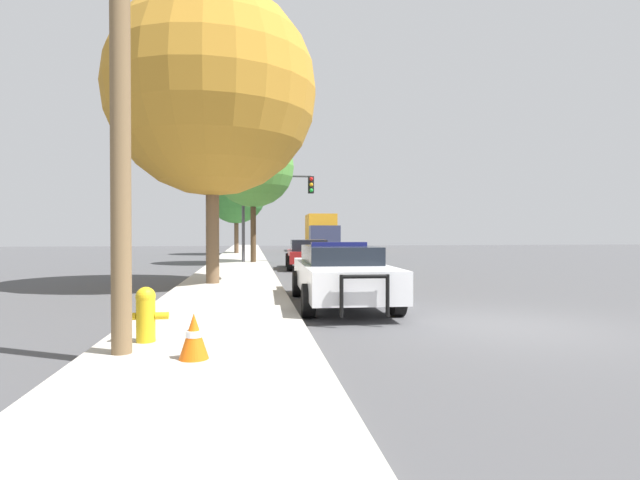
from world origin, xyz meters
TOP-DOWN VIEW (x-y plane):
  - ground_plane at (0.00, 0.00)m, footprint 110.00×110.00m
  - sidewalk_left at (-5.10, 0.00)m, footprint 3.00×110.00m
  - police_car at (-2.45, 3.06)m, footprint 2.12×5.46m
  - fire_hydrant at (-5.95, -1.01)m, footprint 0.62×0.27m
  - utility_pole at (-6.11, -1.65)m, footprint 1.40×0.25m
  - traffic_light at (-3.31, 18.08)m, footprint 3.79×0.35m
  - car_background_midblock at (-1.89, 14.43)m, footprint 2.16×4.25m
  - car_background_distant at (2.22, 38.14)m, footprint 2.07×3.98m
  - box_truck at (1.74, 35.83)m, footprint 2.93×7.48m
  - tree_sidewalk_mid at (-4.36, 17.95)m, footprint 4.24×4.24m
  - tree_sidewalk_far at (-5.56, 29.75)m, footprint 4.40×4.40m
  - tree_sidewalk_near at (-5.64, 7.15)m, footprint 6.28×6.28m
  - traffic_cone at (-5.18, -2.06)m, footprint 0.36×0.36m

SIDE VIEW (x-z plane):
  - ground_plane at x=0.00m, z-range 0.00..0.00m
  - sidewalk_left at x=-5.10m, z-range 0.00..0.13m
  - traffic_cone at x=-5.18m, z-range 0.13..0.68m
  - fire_hydrant at x=-5.95m, z-range 0.15..0.92m
  - car_background_midblock at x=-1.89m, z-range 0.04..1.38m
  - police_car at x=-2.45m, z-range 0.02..1.45m
  - car_background_distant at x=2.22m, z-range 0.05..1.50m
  - box_truck at x=1.74m, z-range 0.11..3.41m
  - traffic_light at x=-3.31m, z-range 1.12..5.79m
  - utility_pole at x=-6.11m, z-range 0.25..6.79m
  - tree_sidewalk_far at x=-5.56m, z-range 1.23..7.84m
  - tree_sidewalk_mid at x=-4.36m, z-range 1.54..8.64m
  - tree_sidewalk_near at x=-5.64m, z-range 1.44..10.35m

